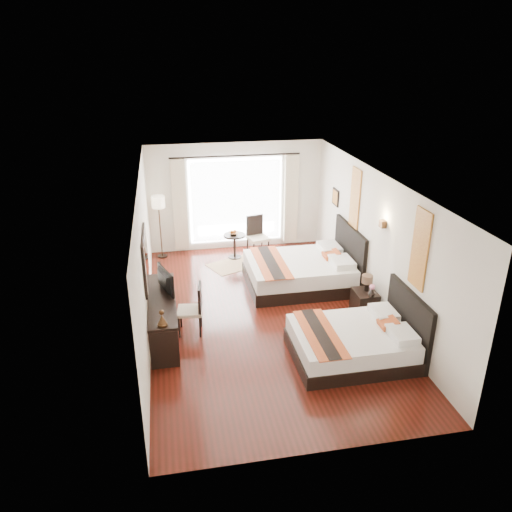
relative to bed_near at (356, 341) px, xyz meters
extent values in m
cube|color=#341109|center=(-1.27, 1.72, -0.31)|extent=(4.50, 7.50, 0.01)
cube|color=white|center=(-1.27, 1.72, 2.49)|extent=(4.50, 7.50, 0.02)
cube|color=silver|center=(0.97, 1.72, 1.10)|extent=(0.01, 7.50, 2.80)
cube|color=silver|center=(-3.52, 1.72, 1.10)|extent=(0.01, 7.50, 2.80)
cube|color=silver|center=(-1.27, 5.46, 1.10)|extent=(4.50, 0.01, 2.80)
cube|color=silver|center=(-1.27, -2.03, 1.10)|extent=(4.50, 0.01, 2.80)
cube|color=white|center=(-1.27, 5.45, 1.00)|extent=(2.40, 0.02, 2.20)
cube|color=white|center=(-1.27, 5.39, 1.00)|extent=(2.30, 0.02, 2.10)
cube|color=#BCB492|center=(-2.72, 5.35, 0.98)|extent=(0.35, 0.14, 2.35)
cube|color=#BCB492|center=(0.18, 5.35, 0.98)|extent=(0.35, 0.14, 2.35)
cube|color=maroon|center=(0.96, 0.00, 1.65)|extent=(0.03, 0.50, 1.35)
cube|color=maroon|center=(0.96, 2.90, 1.65)|extent=(0.03, 0.50, 1.35)
cube|color=#412A17|center=(0.92, 1.37, 1.62)|extent=(0.10, 0.14, 0.14)
cube|color=black|center=(-3.49, 1.35, 1.25)|extent=(0.04, 1.25, 0.95)
cube|color=white|center=(-3.47, 1.35, 1.25)|extent=(0.01, 1.12, 0.82)
cube|color=black|center=(-0.10, 0.00, -0.18)|extent=(1.99, 1.55, 0.24)
cube|color=white|center=(-0.10, 0.00, 0.09)|extent=(1.93, 1.51, 0.29)
cube|color=black|center=(0.93, 0.00, 0.28)|extent=(0.08, 1.55, 1.16)
cube|color=#AB2C1B|center=(-0.66, 0.00, 0.24)|extent=(0.53, 1.61, 0.02)
cube|color=black|center=(-0.25, 2.90, -0.16)|extent=(2.28, 1.78, 0.28)
cube|color=white|center=(-0.25, 2.90, 0.14)|extent=(2.22, 1.74, 0.33)
cube|color=black|center=(0.93, 2.90, 0.36)|extent=(0.08, 1.78, 1.33)
cube|color=#AB2C1B|center=(-0.89, 2.90, 0.32)|extent=(0.61, 1.84, 0.02)
cube|color=black|center=(0.71, 1.37, -0.05)|extent=(0.43, 0.53, 0.51)
cylinder|color=black|center=(0.74, 1.42, 0.29)|extent=(0.09, 0.09, 0.18)
cylinder|color=#3C2A1D|center=(0.74, 1.42, 0.46)|extent=(0.22, 0.22, 0.16)
imported|color=black|center=(0.75, 1.17, 0.27)|extent=(0.18, 0.18, 0.15)
cube|color=black|center=(-3.26, 1.35, 0.08)|extent=(0.50, 2.20, 0.76)
imported|color=black|center=(-3.24, 1.64, 0.67)|extent=(0.34, 0.76, 0.44)
cube|color=beige|center=(-2.77, 1.34, 0.15)|extent=(0.51, 0.51, 0.06)
cube|color=black|center=(-2.57, 1.32, 0.42)|extent=(0.11, 0.43, 0.50)
cylinder|color=black|center=(-3.24, 5.14, -0.29)|extent=(0.24, 0.24, 0.03)
cylinder|color=#412A17|center=(-3.24, 5.14, 0.40)|extent=(0.03, 0.03, 1.36)
cylinder|color=beige|center=(-3.24, 5.14, 1.16)|extent=(0.32, 0.32, 0.28)
cylinder|color=black|center=(-1.42, 4.74, 0.01)|extent=(0.55, 0.55, 0.63)
imported|color=#413017|center=(-1.45, 4.72, 0.36)|extent=(0.25, 0.25, 0.06)
cube|color=beige|center=(-0.82, 4.75, 0.18)|extent=(0.58, 0.58, 0.06)
cube|color=black|center=(-0.87, 4.96, 0.47)|extent=(0.45, 0.16, 0.54)
cube|color=tan|center=(-1.51, 4.28, -0.30)|extent=(1.42, 1.22, 0.01)
camera|label=1|loc=(-3.07, -6.90, 4.72)|focal=35.00mm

